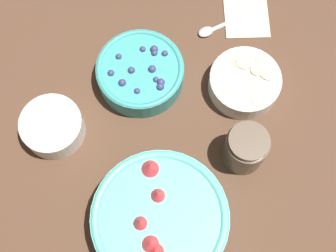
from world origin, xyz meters
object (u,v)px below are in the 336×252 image
bowl_blueberries (140,72)px  bowl_cream (51,126)px  bowl_bananas (244,82)px  jar_chocolate (245,149)px  bowl_strawberries (159,219)px

bowl_blueberries → bowl_cream: bowl_cream is taller
bowl_bananas → jar_chocolate: 0.14m
bowl_strawberries → jar_chocolate: (-0.11, 0.16, 0.00)m
jar_chocolate → bowl_bananas: bearing=172.6°
bowl_strawberries → bowl_bananas: 0.30m
bowl_strawberries → bowl_cream: (-0.18, -0.19, -0.01)m
bowl_bananas → bowl_cream: size_ratio=1.19×
bowl_strawberries → jar_chocolate: size_ratio=2.58×
bowl_strawberries → bowl_blueberries: (-0.28, -0.02, -0.01)m
bowl_bananas → bowl_cream: 0.37m
bowl_strawberries → jar_chocolate: bearing=126.1°
bowl_bananas → jar_chocolate: bearing=-7.4°
bowl_cream → bowl_strawberries: bearing=45.9°
bowl_blueberries → jar_chocolate: jar_chocolate is taller
bowl_bananas → jar_chocolate: jar_chocolate is taller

